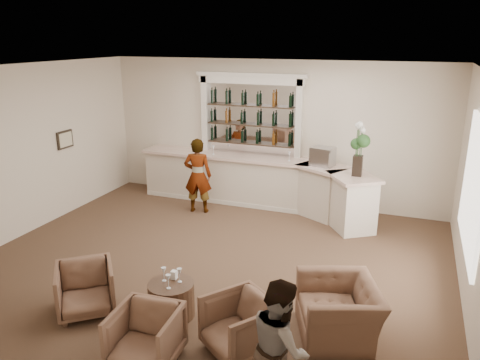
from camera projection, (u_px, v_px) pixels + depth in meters
name	position (u px, v px, depth m)	size (l,w,h in m)	color
ground	(211.00, 263.00, 8.17)	(8.00, 8.00, 0.00)	brown
room_shell	(234.00, 124.00, 8.06)	(8.04, 7.02, 3.32)	beige
bar_counter	(258.00, 182.00, 10.73)	(5.72, 1.80, 1.14)	silver
back_bar_alcove	(250.00, 116.00, 10.78)	(2.64, 0.25, 3.00)	white
cocktail_table	(171.00, 299.00, 6.57)	(0.65, 0.65, 0.50)	#452D1E
sommelier	(198.00, 176.00, 10.32)	(0.61, 0.40, 1.68)	gray
guest	(280.00, 346.00, 4.79)	(0.73, 0.57, 1.50)	gray
armchair_left	(85.00, 289.00, 6.63)	(0.77, 0.79, 0.72)	brown
armchair_center	(146.00, 337.00, 5.58)	(0.76, 0.78, 0.71)	brown
armchair_right	(240.00, 326.00, 5.77)	(0.78, 0.81, 0.73)	brown
armchair_far	(339.00, 310.00, 6.10)	(1.12, 0.98, 0.73)	brown
espresso_machine	(323.00, 156.00, 9.93)	(0.46, 0.38, 0.40)	#AAABAF
flower_vase	(359.00, 146.00, 9.10)	(0.28, 0.28, 1.08)	black
wine_glass_bar_left	(213.00, 150.00, 10.91)	(0.07, 0.07, 0.21)	white
wine_glass_bar_right	(289.00, 156.00, 10.33)	(0.07, 0.07, 0.21)	white
wine_glass_tbl_a	(164.00, 274.00, 6.53)	(0.07, 0.07, 0.21)	white
wine_glass_tbl_b	(180.00, 275.00, 6.50)	(0.07, 0.07, 0.21)	white
wine_glass_tbl_c	(168.00, 282.00, 6.34)	(0.07, 0.07, 0.21)	white
napkin_holder	(174.00, 275.00, 6.61)	(0.08, 0.08, 0.12)	white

